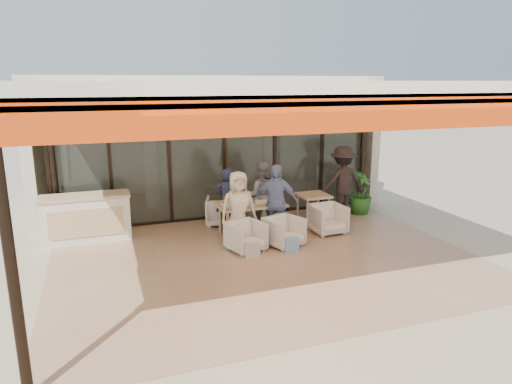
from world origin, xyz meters
TOP-DOWN VIEW (x-y plane):
  - ground at (0.00, 0.00)m, footprint 70.00×70.00m
  - terrace_floor at (0.00, 0.00)m, footprint 8.00×6.00m
  - terrace_structure at (0.00, -0.26)m, footprint 8.00×6.00m
  - glass_storefront at (0.00, 3.00)m, footprint 8.08×0.10m
  - interior_block at (0.01, 5.31)m, footprint 9.05×3.62m
  - host_counter at (-3.28, 2.30)m, footprint 1.85×0.65m
  - dining_table at (0.18, 1.54)m, footprint 1.50×0.90m
  - chair_far_left at (-0.23, 2.48)m, footprint 0.89×0.86m
  - chair_far_right at (0.61, 2.48)m, footprint 0.70×0.66m
  - chair_near_left at (-0.23, 0.58)m, footprint 0.82×0.80m
  - chair_near_right at (0.61, 0.58)m, footprint 0.87×0.85m
  - diner_navy at (-0.23, 1.98)m, footprint 0.62×0.49m
  - diner_grey at (0.61, 1.98)m, footprint 0.92×0.80m
  - diner_cream at (-0.23, 1.08)m, footprint 0.78×0.52m
  - diner_periwinkle at (0.61, 1.08)m, footprint 1.06×0.74m
  - tote_bag_cream at (-0.23, 0.18)m, footprint 0.30×0.10m
  - tote_bag_blue at (0.61, 0.18)m, footprint 0.30×0.10m
  - side_table at (1.88, 1.79)m, footprint 0.70×0.70m
  - side_chair at (1.88, 1.04)m, footprint 0.75×0.71m
  - standing_woman at (2.86, 2.12)m, footprint 1.20×0.71m
  - potted_palm at (3.42, 2.16)m, footprint 0.91×0.91m

SIDE VIEW (x-z plane):
  - ground at x=0.00m, z-range 0.00..0.00m
  - terrace_floor at x=0.00m, z-range 0.00..0.01m
  - tote_bag_cream at x=-0.23m, z-range 0.00..0.34m
  - tote_bag_blue at x=0.61m, z-range 0.00..0.34m
  - chair_far_right at x=0.61m, z-range 0.00..0.63m
  - chair_near_left at x=-0.23m, z-range 0.00..0.69m
  - chair_near_right at x=0.61m, z-range 0.00..0.70m
  - chair_far_left at x=-0.23m, z-range 0.00..0.74m
  - side_chair at x=1.88m, z-range 0.00..0.74m
  - host_counter at x=-3.28m, z-range 0.01..1.05m
  - potted_palm at x=3.42m, z-range 0.00..1.15m
  - side_table at x=1.88m, z-range 0.27..1.01m
  - dining_table at x=0.18m, z-range 0.22..1.15m
  - diner_navy at x=-0.23m, z-range 0.00..1.49m
  - diner_cream at x=-0.23m, z-range 0.00..1.57m
  - diner_grey at x=0.61m, z-range 0.00..1.59m
  - diner_periwinkle at x=0.61m, z-range 0.00..1.68m
  - standing_woman at x=2.86m, z-range 0.00..1.83m
  - glass_storefront at x=0.00m, z-range 0.00..3.20m
  - interior_block at x=0.01m, z-range 0.47..3.99m
  - terrace_structure at x=0.00m, z-range 1.55..4.95m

